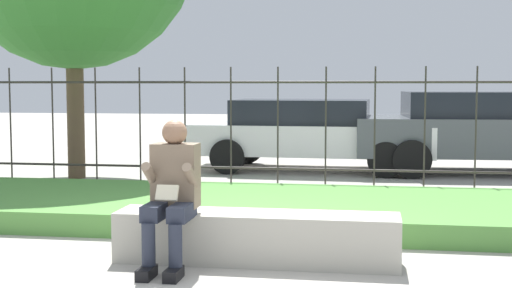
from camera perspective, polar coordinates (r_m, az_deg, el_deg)
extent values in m
plane|color=#A8A399|center=(6.27, -2.92, -9.32)|extent=(60.00, 60.00, 0.00)
cube|color=#B7B2A3|center=(6.16, 0.05, -7.50)|extent=(2.43, 0.49, 0.43)
cube|color=gray|center=(6.20, 0.05, -9.09)|extent=(2.33, 0.45, 0.08)
cube|color=black|center=(5.76, -8.75, -10.16)|extent=(0.11, 0.26, 0.09)
cylinder|color=#282D3D|center=(5.77, -8.60, -7.94)|extent=(0.11, 0.11, 0.34)
cube|color=#282D3D|center=(5.92, -8.00, -5.33)|extent=(0.15, 0.42, 0.13)
cube|color=black|center=(5.70, -6.62, -10.31)|extent=(0.11, 0.26, 0.09)
cylinder|color=#282D3D|center=(5.71, -6.47, -8.06)|extent=(0.11, 0.11, 0.34)
cube|color=#282D3D|center=(5.86, -5.94, -5.41)|extent=(0.15, 0.42, 0.13)
cube|color=#7A6651|center=(6.05, -6.45, -2.51)|extent=(0.38, 0.24, 0.54)
sphere|color=#8C664C|center=(5.99, -6.53, 0.93)|extent=(0.21, 0.21, 0.21)
cylinder|color=#7A6651|center=(5.94, -8.45, -2.47)|extent=(0.08, 0.29, 0.24)
cylinder|color=#7A6651|center=(5.85, -5.25, -2.55)|extent=(0.08, 0.29, 0.24)
cube|color=beige|center=(5.81, -7.13, -3.90)|extent=(0.18, 0.09, 0.13)
cube|color=#569342|center=(8.12, -0.02, -5.19)|extent=(10.65, 2.51, 0.24)
cylinder|color=#332D28|center=(9.96, 1.75, -1.98)|extent=(8.65, 0.03, 0.03)
cylinder|color=#332D28|center=(9.89, 1.77, 4.97)|extent=(8.65, 0.03, 0.03)
cylinder|color=#332D28|center=(11.16, -19.03, 1.23)|extent=(0.02, 0.02, 1.77)
cylinder|color=#332D28|center=(10.86, -15.94, 1.22)|extent=(0.02, 0.02, 1.77)
cylinder|color=#332D28|center=(10.59, -12.67, 1.20)|extent=(0.02, 0.02, 1.77)
cylinder|color=#332D28|center=(10.36, -9.26, 1.18)|extent=(0.02, 0.02, 1.77)
cylinder|color=#332D28|center=(10.17, -5.70, 1.15)|extent=(0.02, 0.02, 1.77)
cylinder|color=#332D28|center=(10.02, -2.02, 1.11)|extent=(0.02, 0.02, 1.77)
cylinder|color=#332D28|center=(9.91, 1.76, 1.07)|extent=(0.02, 0.02, 1.77)
cylinder|color=#332D28|center=(9.85, 5.60, 1.03)|extent=(0.02, 0.02, 1.77)
cylinder|color=#332D28|center=(9.83, 9.47, 0.98)|extent=(0.02, 0.02, 1.77)
cylinder|color=#332D28|center=(9.86, 13.34, 0.93)|extent=(0.02, 0.02, 1.77)
cylinder|color=#332D28|center=(9.93, 17.18, 0.87)|extent=(0.02, 0.02, 1.77)
cube|color=#4C5156|center=(12.93, 18.30, 0.62)|extent=(4.76, 2.12, 0.65)
cube|color=black|center=(12.87, 17.55, 3.03)|extent=(2.66, 1.77, 0.43)
cylinder|color=black|center=(11.83, 12.36, -1.20)|extent=(0.64, 0.24, 0.63)
cylinder|color=black|center=(13.62, 11.49, -0.41)|extent=(0.64, 0.24, 0.63)
cube|color=silver|center=(12.74, 4.40, 0.43)|extent=(4.34, 1.83, 0.53)
cube|color=black|center=(12.74, 3.65, 2.60)|extent=(2.40, 1.57, 0.43)
cylinder|color=black|center=(11.85, 10.33, -1.24)|extent=(0.60, 0.22, 0.60)
cylinder|color=black|center=(13.51, 10.41, -0.51)|extent=(0.60, 0.22, 0.60)
cylinder|color=black|center=(12.17, -2.29, -1.01)|extent=(0.60, 0.22, 0.60)
cylinder|color=black|center=(13.79, -0.70, -0.33)|extent=(0.60, 0.22, 0.60)
cylinder|color=brown|center=(11.95, -14.26, 3.70)|extent=(0.28, 0.28, 2.66)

